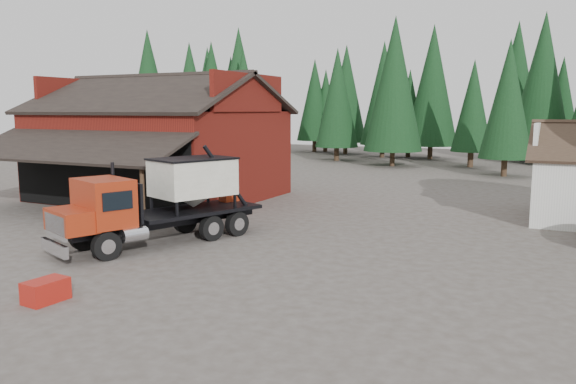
% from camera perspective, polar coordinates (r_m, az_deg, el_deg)
% --- Properties ---
extents(ground, '(120.00, 120.00, 0.00)m').
position_cam_1_polar(ground, '(19.71, -5.98, -6.67)').
color(ground, '#463E37').
rests_on(ground, ground).
extents(red_barn, '(12.80, 13.63, 7.18)m').
position_cam_1_polar(red_barn, '(33.63, -12.87, 4.04)').
color(red_barn, maroon).
rests_on(red_barn, ground).
extents(conifer_backdrop, '(76.00, 16.00, 16.00)m').
position_cam_1_polar(conifer_backdrop, '(59.16, 16.40, 3.06)').
color(conifer_backdrop, black).
rests_on(conifer_backdrop, ground).
extents(near_pine_a, '(4.40, 4.40, 11.40)m').
position_cam_1_polar(near_pine_a, '(54.61, -9.89, 9.58)').
color(near_pine_a, '#382619').
rests_on(near_pine_a, ground).
extents(near_pine_b, '(3.96, 3.96, 10.40)m').
position_cam_1_polar(near_pine_b, '(46.25, 21.44, 8.76)').
color(near_pine_b, '#382619').
rests_on(near_pine_b, ground).
extents(near_pine_d, '(5.28, 5.28, 13.40)m').
position_cam_1_polar(near_pine_d, '(52.09, 10.74, 10.72)').
color(near_pine_d, '#382619').
rests_on(near_pine_d, ground).
extents(feed_truck, '(4.98, 8.49, 3.72)m').
position_cam_1_polar(feed_truck, '(21.97, -12.68, -0.63)').
color(feed_truck, black).
rests_on(feed_truck, ground).
extents(equip_box, '(0.79, 1.15, 0.60)m').
position_cam_1_polar(equip_box, '(16.54, -23.39, -9.19)').
color(equip_box, maroon).
rests_on(equip_box, ground).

